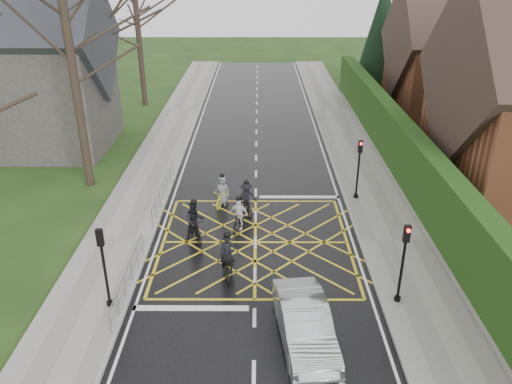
{
  "coord_description": "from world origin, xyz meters",
  "views": [
    {
      "loc": [
        0.11,
        -18.65,
        11.32
      ],
      "look_at": [
        0.02,
        2.37,
        1.3
      ],
      "focal_mm": 35.0,
      "sensor_mm": 36.0,
      "label": 1
    }
  ],
  "objects_px": {
    "cyclist_front": "(239,218)",
    "car": "(305,324)",
    "cyclist_back": "(195,225)",
    "cyclist_lead": "(222,194)",
    "cyclist_mid": "(246,201)",
    "cyclist_rear": "(228,261)"
  },
  "relations": [
    {
      "from": "cyclist_front",
      "to": "car",
      "type": "bearing_deg",
      "value": -57.03
    },
    {
      "from": "cyclist_mid",
      "to": "cyclist_back",
      "type": "bearing_deg",
      "value": -149.64
    },
    {
      "from": "cyclist_lead",
      "to": "car",
      "type": "bearing_deg",
      "value": -57.95
    },
    {
      "from": "cyclist_mid",
      "to": "cyclist_lead",
      "type": "bearing_deg",
      "value": 126.08
    },
    {
      "from": "cyclist_back",
      "to": "cyclist_mid",
      "type": "relative_size",
      "value": 1.08
    },
    {
      "from": "cyclist_lead",
      "to": "cyclist_mid",
      "type": "bearing_deg",
      "value": -21.45
    },
    {
      "from": "car",
      "to": "cyclist_rear",
      "type": "bearing_deg",
      "value": 118.59
    },
    {
      "from": "cyclist_mid",
      "to": "car",
      "type": "bearing_deg",
      "value": -95.96
    },
    {
      "from": "cyclist_rear",
      "to": "cyclist_lead",
      "type": "xyz_separation_m",
      "value": [
        -0.6,
        6.05,
        -0.03
      ]
    },
    {
      "from": "cyclist_mid",
      "to": "car",
      "type": "distance_m",
      "value": 9.2
    },
    {
      "from": "car",
      "to": "cyclist_front",
      "type": "bearing_deg",
      "value": 101.26
    },
    {
      "from": "cyclist_lead",
      "to": "cyclist_rear",
      "type": "bearing_deg",
      "value": -70.69
    },
    {
      "from": "cyclist_rear",
      "to": "cyclist_lead",
      "type": "distance_m",
      "value": 6.08
    },
    {
      "from": "cyclist_back",
      "to": "car",
      "type": "relative_size",
      "value": 0.46
    },
    {
      "from": "cyclist_rear",
      "to": "car",
      "type": "xyz_separation_m",
      "value": [
        2.67,
        -3.77,
        0.1
      ]
    },
    {
      "from": "cyclist_front",
      "to": "car",
      "type": "relative_size",
      "value": 0.39
    },
    {
      "from": "cyclist_rear",
      "to": "cyclist_mid",
      "type": "bearing_deg",
      "value": 77.02
    },
    {
      "from": "cyclist_front",
      "to": "cyclist_mid",
      "type": "bearing_deg",
      "value": 93.86
    },
    {
      "from": "cyclist_back",
      "to": "cyclist_mid",
      "type": "distance_m",
      "value": 3.35
    },
    {
      "from": "cyclist_back",
      "to": "cyclist_lead",
      "type": "bearing_deg",
      "value": 51.74
    },
    {
      "from": "cyclist_back",
      "to": "cyclist_lead",
      "type": "xyz_separation_m",
      "value": [
        0.97,
        3.39,
        -0.16
      ]
    },
    {
      "from": "cyclist_rear",
      "to": "cyclist_back",
      "type": "distance_m",
      "value": 3.09
    }
  ]
}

